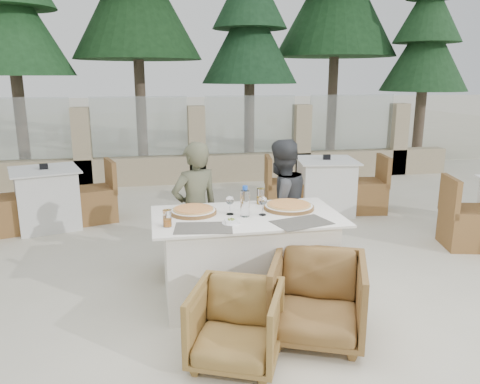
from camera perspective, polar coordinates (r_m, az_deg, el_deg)
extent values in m
plane|color=beige|center=(4.25, 1.75, -12.93)|extent=(80.00, 80.00, 0.00)
cube|color=beige|center=(17.82, -8.33, 7.69)|extent=(30.00, 16.00, 0.01)
cone|color=#224F26|center=(11.05, -26.10, 16.94)|extent=(2.42, 2.42, 5.50)
cone|color=#1A3D1B|center=(11.27, -12.54, 20.45)|extent=(2.86, 2.86, 6.50)
cone|color=#1C4223|center=(11.16, 1.17, 16.96)|extent=(2.20, 2.20, 5.00)
cone|color=#1A401E|center=(12.49, 11.65, 20.53)|extent=(2.99, 2.99, 6.80)
cone|color=#204723|center=(12.02, 21.59, 14.62)|extent=(1.98, 1.98, 4.50)
cube|color=#5C574F|center=(3.67, -4.47, -4.38)|extent=(0.49, 0.36, 0.00)
cube|color=#545048|center=(3.82, 7.54, -3.71)|extent=(0.51, 0.41, 0.00)
cylinder|color=#C94E1B|center=(4.05, -5.70, -2.28)|extent=(0.48, 0.48, 0.05)
cylinder|color=#CB581B|center=(4.19, 5.96, -1.67)|extent=(0.53, 0.53, 0.06)
cylinder|color=#B8D7F3|center=(3.92, 0.62, -1.13)|extent=(0.09, 0.09, 0.27)
cylinder|color=orange|center=(3.72, -8.86, -3.18)|extent=(0.07, 0.07, 0.14)
cylinder|color=gold|center=(4.32, 2.53, -0.52)|extent=(0.09, 0.09, 0.15)
imported|color=olive|center=(4.65, -4.50, -6.09)|extent=(0.75, 0.77, 0.67)
imported|color=brown|center=(4.84, 5.47, -6.11)|extent=(0.75, 0.76, 0.53)
imported|color=olive|center=(3.31, -0.50, -15.93)|extent=(0.78, 0.79, 0.55)
imported|color=brown|center=(3.61, 9.42, -12.68)|extent=(0.90, 0.91, 0.63)
imported|color=#55563F|center=(4.50, -5.45, -2.31)|extent=(0.57, 0.48, 1.34)
imported|color=#3B3D40|center=(4.66, 4.94, -1.73)|extent=(0.80, 0.72, 1.33)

